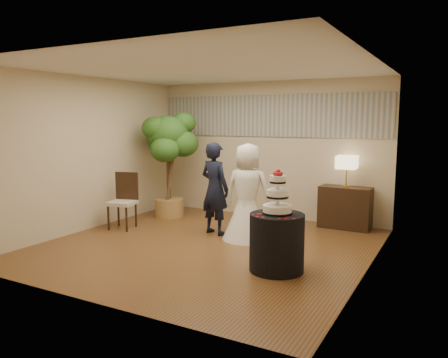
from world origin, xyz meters
The scene contains 15 objects.
floor centered at (0.00, 0.00, 0.00)m, with size 5.00×5.00×0.00m, color brown.
ceiling centered at (0.00, 0.00, 2.80)m, with size 5.00×5.00×0.00m, color white.
wall_back centered at (0.00, 2.50, 1.40)m, with size 5.00×0.06×2.80m, color beige.
wall_front centered at (0.00, -2.50, 1.40)m, with size 5.00×0.06×2.80m, color beige.
wall_left centered at (-2.50, 0.00, 1.40)m, with size 0.06×5.00×2.80m, color beige.
wall_right centered at (2.50, 0.00, 1.40)m, with size 0.06×5.00×2.80m, color beige.
mural_border centered at (0.00, 2.48, 2.10)m, with size 4.90×0.02×0.85m, color #99978E.
groom centered at (-0.26, 0.73, 0.82)m, with size 0.60×0.39×1.64m, color black.
bride centered at (0.40, 0.69, 0.82)m, with size 0.86×0.86×1.64m, color white.
cake_table centered at (1.42, -0.55, 0.39)m, with size 0.73×0.73×0.78m, color black.
wedding_cake centered at (1.42, -0.55, 1.08)m, with size 0.39×0.39×0.60m, color white, non-canonical shape.
console centered at (1.68, 2.24, 0.39)m, with size 0.94×0.42×0.78m, color black.
table_lamp centered at (1.68, 2.24, 1.07)m, with size 0.35×0.35×0.58m, color beige, non-canonical shape.
ficus_tree centered at (-1.80, 1.48, 1.11)m, with size 1.06×1.06×2.22m, color #2D5C1C, non-canonical shape.
side_chair centered at (-1.96, 0.22, 0.52)m, with size 0.48×0.50×1.04m, color black, non-canonical shape.
Camera 1 is at (3.51, -5.88, 2.03)m, focal length 35.00 mm.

